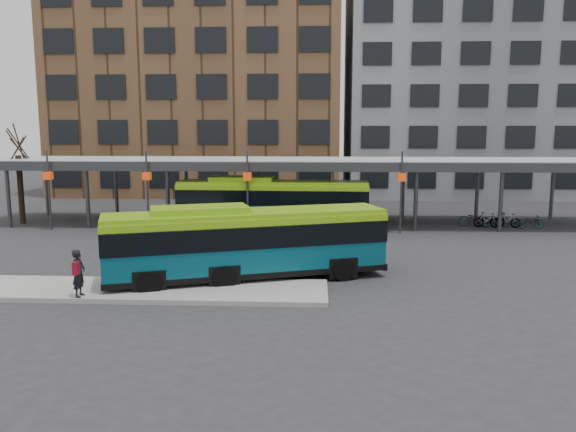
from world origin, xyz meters
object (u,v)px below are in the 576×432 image
Objects in this scene: bus_front at (246,241)px; bus_rear at (272,202)px; tree at (20,186)px; pedestrian at (79,273)px.

bus_rear reaches higher than bus_front.
tree is 16.42m from bus_rear.
bus_rear is 16.21m from pedestrian.
bus_front is at bearing -88.37° from bus_rear.
pedestrian is at bearing -56.60° from tree.
pedestrian is (-5.56, -3.10, -0.56)m from bus_front.
pedestrian is at bearing -108.34° from bus_rear.
tree is 0.48× the size of bus_rear.
bus_rear is 6.85× the size of pedestrian.
tree reaches higher than bus_rear.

